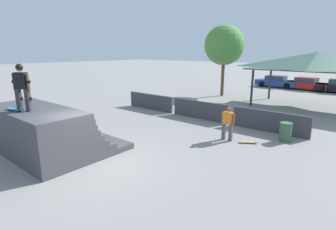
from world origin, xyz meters
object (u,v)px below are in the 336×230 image
object	(u,v)px
skater_on_deck	(21,84)
parked_car_red	(307,84)
trash_bin	(285,132)
tree_beside_pavilion	(224,45)
bystander_walking	(228,122)
parked_car_blue	(276,82)
skateboard_on_ground	(249,142)
skateboard_on_deck	(15,109)

from	to	relation	value
skater_on_deck	parked_car_red	size ratio (longest dim) A/B	0.38
trash_bin	tree_beside_pavilion	bearing A→B (deg)	131.57
bystander_walking	parked_car_blue	distance (m)	19.88
parked_car_blue	parked_car_red	bearing A→B (deg)	-0.11
bystander_walking	tree_beside_pavilion	distance (m)	12.70
trash_bin	bystander_walking	bearing A→B (deg)	-143.15
skater_on_deck	tree_beside_pavilion	xyz separation A→B (m)	(-1.33, 17.20, 1.58)
skater_on_deck	trash_bin	world-z (taller)	skater_on_deck
bystander_walking	parked_car_blue	world-z (taller)	bystander_walking
bystander_walking	parked_car_blue	xyz separation A→B (m)	(-4.11, 19.45, -0.26)
skateboard_on_ground	bystander_walking	bearing A→B (deg)	160.33
skater_on_deck	skateboard_on_ground	distance (m)	9.26
bystander_walking	trash_bin	xyz separation A→B (m)	(2.05, 1.54, -0.43)
skateboard_on_deck	skateboard_on_ground	xyz separation A→B (m)	(5.97, 7.05, -1.82)
parked_car_red	skateboard_on_ground	bearing A→B (deg)	-75.94
bystander_walking	skateboard_on_ground	distance (m)	1.27
bystander_walking	tree_beside_pavilion	bearing A→B (deg)	-62.73
skater_on_deck	parked_car_red	distance (m)	26.32
bystander_walking	parked_car_red	xyz separation A→B (m)	(-1.04, 19.40, -0.26)
skateboard_on_ground	trash_bin	distance (m)	1.73
skater_on_deck	bystander_walking	xyz separation A→B (m)	(4.68, 6.58, -1.93)
tree_beside_pavilion	parked_car_red	bearing A→B (deg)	60.45
skater_on_deck	bystander_walking	world-z (taller)	skater_on_deck
trash_bin	parked_car_red	world-z (taller)	parked_car_red
bystander_walking	tree_beside_pavilion	xyz separation A→B (m)	(-6.01, 10.63, 3.51)
parked_car_blue	parked_car_red	distance (m)	3.07
parked_car_blue	parked_car_red	xyz separation A→B (m)	(3.07, -0.06, 0.00)
tree_beside_pavilion	parked_car_red	size ratio (longest dim) A/B	1.39
skateboard_on_deck	skater_on_deck	bearing A→B (deg)	23.05
bystander_walking	parked_car_red	distance (m)	19.43
skateboard_on_ground	tree_beside_pavilion	size ratio (longest dim) A/B	0.13
skateboard_on_deck	trash_bin	bearing A→B (deg)	40.57
skateboard_on_deck	bystander_walking	distance (m)	8.51
skateboard_on_deck	trash_bin	world-z (taller)	skateboard_on_deck
tree_beside_pavilion	parked_car_blue	distance (m)	9.78
skater_on_deck	skateboard_on_deck	bearing A→B (deg)	-178.54
parked_car_red	skateboard_on_deck	bearing A→B (deg)	-90.52
bystander_walking	skateboard_on_ground	xyz separation A→B (m)	(0.95, 0.25, -0.80)
skateboard_on_deck	parked_car_blue	size ratio (longest dim) A/B	0.20
tree_beside_pavilion	parked_car_blue	size ratio (longest dim) A/B	1.40
skater_on_deck	skateboard_on_deck	xyz separation A→B (m)	(-0.34, -0.21, -0.91)
skateboard_on_ground	trash_bin	bearing A→B (deg)	14.70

